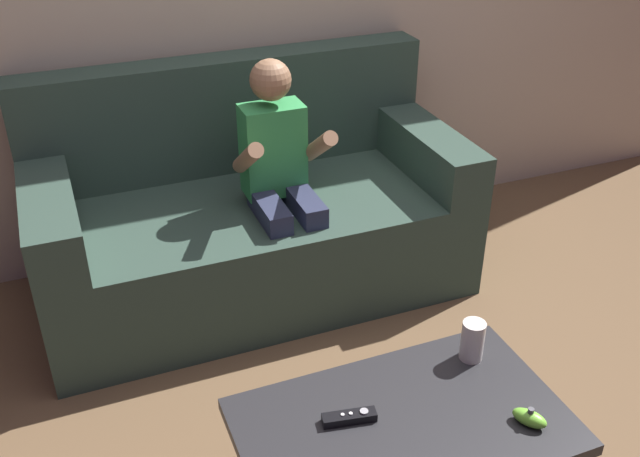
% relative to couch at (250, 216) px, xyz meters
% --- Properties ---
extents(ground_plane, '(10.20, 10.20, 0.00)m').
position_rel_couch_xyz_m(ground_plane, '(0.15, -1.06, -0.31)').
color(ground_plane, brown).
extents(couch, '(1.67, 0.80, 0.89)m').
position_rel_couch_xyz_m(couch, '(0.00, 0.00, 0.00)').
color(couch, '#2D4238').
rests_on(couch, ground).
extents(person_seated_on_couch, '(0.33, 0.40, 0.98)m').
position_rel_couch_xyz_m(person_seated_on_couch, '(0.08, -0.18, 0.25)').
color(person_seated_on_couch, '#282D47').
rests_on(person_seated_on_couch, ground).
extents(coffee_table, '(0.84, 0.51, 0.39)m').
position_rel_couch_xyz_m(coffee_table, '(0.01, -1.32, 0.05)').
color(coffee_table, '#232326').
rests_on(coffee_table, ground).
extents(game_remote_black_near_edge, '(0.14, 0.06, 0.03)m').
position_rel_couch_xyz_m(game_remote_black_near_edge, '(-0.12, -1.26, 0.10)').
color(game_remote_black_near_edge, black).
rests_on(game_remote_black_near_edge, coffee_table).
extents(nunchuk_lime, '(0.09, 0.10, 0.05)m').
position_rel_couch_xyz_m(nunchuk_lime, '(0.30, -1.44, 0.11)').
color(nunchuk_lime, '#72C638').
rests_on(nunchuk_lime, coffee_table).
extents(soda_can, '(0.07, 0.07, 0.12)m').
position_rel_couch_xyz_m(soda_can, '(0.30, -1.17, 0.15)').
color(soda_can, silver).
rests_on(soda_can, coffee_table).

